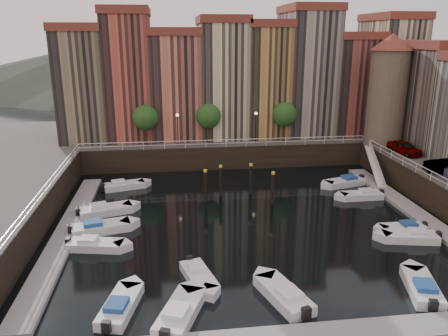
{
  "coord_description": "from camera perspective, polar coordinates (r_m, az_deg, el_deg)",
  "views": [
    {
      "loc": [
        -6.94,
        -37.1,
        16.53
      ],
      "look_at": [
        -1.78,
        4.0,
        3.91
      ],
      "focal_mm": 35.0,
      "sensor_mm": 36.0,
      "label": 1
    }
  ],
  "objects": [
    {
      "name": "ground",
      "position": [
        41.21,
        3.17,
        -6.74
      ],
      "size": [
        200.0,
        200.0,
        0.0
      ],
      "primitive_type": "plane",
      "color": "black",
      "rests_on": "ground"
    },
    {
      "name": "quay_far",
      "position": [
        65.24,
        -0.86,
        3.62
      ],
      "size": [
        80.0,
        20.0,
        3.0
      ],
      "primitive_type": "cube",
      "color": "black",
      "rests_on": "ground"
    },
    {
      "name": "dock_left",
      "position": [
        40.7,
        -19.85,
        -7.83
      ],
      "size": [
        2.0,
        28.0,
        0.35
      ],
      "primitive_type": "cube",
      "color": "gray",
      "rests_on": "ground"
    },
    {
      "name": "dock_right",
      "position": [
        45.89,
        23.83,
        -5.46
      ],
      "size": [
        2.0,
        28.0,
        0.35
      ],
      "primitive_type": "cube",
      "color": "gray",
      "rests_on": "ground"
    },
    {
      "name": "mountains",
      "position": [
        147.61,
        -3.9,
        13.56
      ],
      "size": [
        145.0,
        100.0,
        18.0
      ],
      "color": "#2D382D",
      "rests_on": "ground"
    },
    {
      "name": "far_terrace",
      "position": [
        61.71,
        2.48,
        11.74
      ],
      "size": [
        48.7,
        10.3,
        17.5
      ],
      "color": "#806D51",
      "rests_on": "quay_far"
    },
    {
      "name": "corner_tower",
      "position": [
        58.55,
        20.59,
        9.67
      ],
      "size": [
        5.2,
        5.2,
        13.8
      ],
      "color": "#6B5B4C",
      "rests_on": "quay_right"
    },
    {
      "name": "promenade_trees",
      "position": [
        56.47,
        -1.36,
        6.79
      ],
      "size": [
        21.2,
        3.2,
        5.2
      ],
      "color": "black",
      "rests_on": "quay_far"
    },
    {
      "name": "street_lamps",
      "position": [
        55.65,
        -0.91,
        5.92
      ],
      "size": [
        10.36,
        0.36,
        4.18
      ],
      "color": "black",
      "rests_on": "quay_far"
    },
    {
      "name": "railings",
      "position": [
        44.42,
        2.13,
        0.26
      ],
      "size": [
        36.08,
        34.04,
        0.52
      ],
      "color": "white",
      "rests_on": "ground"
    },
    {
      "name": "gangway",
      "position": [
        54.86,
        19.13,
        0.53
      ],
      "size": [
        2.78,
        8.32,
        3.73
      ],
      "color": "white",
      "rests_on": "ground"
    },
    {
      "name": "mooring_pilings",
      "position": [
        45.58,
        1.74,
        -2.13
      ],
      "size": [
        7.04,
        3.5,
        3.78
      ],
      "color": "black",
      "rests_on": "ground"
    },
    {
      "name": "boat_left_1",
      "position": [
        37.18,
        -16.55,
        -9.6
      ],
      "size": [
        4.78,
        2.51,
        1.07
      ],
      "rotation": [
        0.0,
        0.0,
        -0.19
      ],
      "color": "silver",
      "rests_on": "ground"
    },
    {
      "name": "boat_left_2",
      "position": [
        40.06,
        -15.93,
        -7.49
      ],
      "size": [
        5.39,
        2.98,
        1.21
      ],
      "rotation": [
        0.0,
        0.0,
        0.23
      ],
      "color": "silver",
      "rests_on": "ground"
    },
    {
      "name": "boat_left_3",
      "position": [
        43.75,
        -15.35,
        -5.33
      ],
      "size": [
        5.35,
        3.24,
        1.2
      ],
      "rotation": [
        0.0,
        0.0,
        0.3
      ],
      "color": "silver",
      "rests_on": "ground"
    },
    {
      "name": "boat_left_4",
      "position": [
        50.33,
        -13.02,
        -2.24
      ],
      "size": [
        4.88,
        2.93,
        1.1
      ],
      "rotation": [
        0.0,
        0.0,
        0.29
      ],
      "color": "silver",
      "rests_on": "ground"
    },
    {
      "name": "boat_right_1",
      "position": [
        40.19,
        23.27,
        -8.25
      ],
      "size": [
        4.84,
        2.54,
        1.08
      ],
      "rotation": [
        0.0,
        0.0,
        2.95
      ],
      "color": "silver",
      "rests_on": "ground"
    },
    {
      "name": "boat_right_2",
      "position": [
        41.76,
        22.4,
        -7.26
      ],
      "size": [
        4.17,
        1.53,
        0.96
      ],
      "rotation": [
        0.0,
        0.0,
        3.14
      ],
      "color": "silver",
      "rests_on": "ground"
    },
    {
      "name": "boat_right_3",
      "position": [
        48.4,
        17.61,
        -3.41
      ],
      "size": [
        4.64,
        1.75,
        1.06
      ],
      "rotation": [
        0.0,
        0.0,
        3.16
      ],
      "color": "silver",
      "rests_on": "ground"
    },
    {
      "name": "boat_right_4",
      "position": [
        52.05,
        15.54,
        -1.77
      ],
      "size": [
        5.13,
        3.07,
        1.15
      ],
      "rotation": [
        0.0,
        0.0,
        3.43
      ],
      "color": "silver",
      "rests_on": "ground"
    },
    {
      "name": "boat_near_0",
      "position": [
        29.2,
        -13.46,
        -17.2
      ],
      "size": [
        2.74,
        4.91,
        1.1
      ],
      "rotation": [
        0.0,
        0.0,
        1.33
      ],
      "color": "silver",
      "rests_on": "ground"
    },
    {
      "name": "boat_near_1",
      "position": [
        28.0,
        -5.82,
        -18.34
      ],
      "size": [
        3.51,
        5.25,
        1.19
      ],
      "rotation": [
        0.0,
        0.0,
        1.2
      ],
      "color": "silver",
      "rests_on": "ground"
    },
    {
      "name": "boat_near_2",
      "position": [
        29.68,
        7.89,
        -16.17
      ],
      "size": [
        3.25,
        5.26,
        1.18
      ],
      "rotation": [
        0.0,
        0.0,
        1.88
      ],
      "color": "silver",
      "rests_on": "ground"
    },
    {
      "name": "boat_near_3",
      "position": [
        32.98,
        24.45,
        -14.05
      ],
      "size": [
        2.98,
        5.09,
        1.14
      ],
      "rotation": [
        0.0,
        0.0,
        1.3
      ],
      "color": "silver",
      "rests_on": "ground"
    },
    {
      "name": "car_a",
      "position": [
        55.62,
        22.51,
        2.38
      ],
      "size": [
        2.83,
        4.89,
        1.56
      ],
      "primitive_type": "imported",
      "rotation": [
        0.0,
        0.0,
        0.23
      ],
      "color": "gray",
      "rests_on": "quay_right"
    },
    {
      "name": "car_b",
      "position": [
        48.43,
        27.26,
        -0.24
      ],
      "size": [
        3.15,
        5.11,
        1.59
      ],
      "primitive_type": "imported",
      "rotation": [
        0.0,
        0.0,
        0.33
      ],
      "color": "gray",
      "rests_on": "quay_right"
    },
    {
      "name": "boat_extra_759",
      "position": [
        31.61,
        -3.35,
        -13.89
      ],
      "size": [
        2.66,
        4.58,
        1.02
      ],
      "rotation": [
        0.0,
        0.0,
        4.98
      ],
      "color": "silver",
      "rests_on": "ground"
    }
  ]
}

